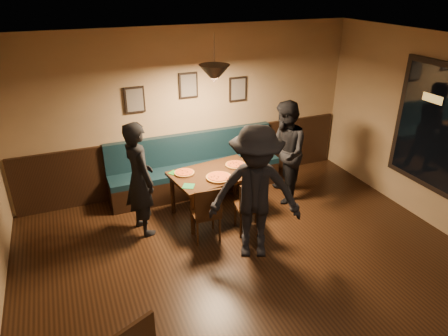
% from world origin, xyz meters
% --- Properties ---
extents(floor, '(7.00, 7.00, 0.00)m').
position_xyz_m(floor, '(0.00, 0.00, 0.00)').
color(floor, black).
rests_on(floor, ground).
extents(ceiling, '(7.00, 7.00, 0.00)m').
position_xyz_m(ceiling, '(0.00, 0.00, 2.80)').
color(ceiling, silver).
rests_on(ceiling, ground).
extents(wall_back, '(6.00, 0.00, 6.00)m').
position_xyz_m(wall_back, '(0.00, 3.50, 1.40)').
color(wall_back, '#8C704F').
rests_on(wall_back, ground).
extents(wainscot, '(5.88, 0.06, 1.00)m').
position_xyz_m(wainscot, '(0.00, 3.47, 0.50)').
color(wainscot, black).
rests_on(wainscot, ground).
extents(booth_bench, '(3.00, 0.60, 1.00)m').
position_xyz_m(booth_bench, '(0.00, 3.20, 0.50)').
color(booth_bench, '#0F232D').
rests_on(booth_bench, ground).
extents(picture_left, '(0.32, 0.04, 0.42)m').
position_xyz_m(picture_left, '(-0.90, 3.47, 1.70)').
color(picture_left, black).
rests_on(picture_left, wall_back).
extents(picture_center, '(0.32, 0.04, 0.42)m').
position_xyz_m(picture_center, '(0.00, 3.47, 1.85)').
color(picture_center, black).
rests_on(picture_center, wall_back).
extents(picture_right, '(0.32, 0.04, 0.42)m').
position_xyz_m(picture_right, '(0.90, 3.47, 1.70)').
color(picture_right, black).
rests_on(picture_right, wall_back).
extents(pendant_lamp, '(0.44, 0.44, 0.25)m').
position_xyz_m(pendant_lamp, '(0.05, 2.40, 2.25)').
color(pendant_lamp, black).
rests_on(pendant_lamp, ceiling).
extents(dining_table, '(1.45, 1.05, 0.72)m').
position_xyz_m(dining_table, '(0.05, 2.40, 0.36)').
color(dining_table, black).
rests_on(dining_table, floor).
extents(chair_near_left, '(0.40, 0.40, 0.87)m').
position_xyz_m(chair_near_left, '(-0.34, 1.81, 0.43)').
color(chair_near_left, black).
rests_on(chair_near_left, floor).
extents(chair_near_right, '(0.44, 0.44, 0.86)m').
position_xyz_m(chair_near_right, '(0.32, 1.73, 0.43)').
color(chair_near_right, '#301E0D').
rests_on(chair_near_right, floor).
extents(diner_left, '(0.55, 0.71, 1.72)m').
position_xyz_m(diner_left, '(-1.13, 2.34, 0.86)').
color(diner_left, black).
rests_on(diner_left, floor).
extents(diner_right, '(0.88, 1.00, 1.71)m').
position_xyz_m(diner_right, '(1.27, 2.40, 0.86)').
color(diner_right, black).
rests_on(diner_right, floor).
extents(diner_front, '(1.38, 1.12, 1.86)m').
position_xyz_m(diner_front, '(0.14, 1.21, 0.93)').
color(diner_front, black).
rests_on(diner_front, floor).
extents(pizza_a, '(0.37, 0.37, 0.04)m').
position_xyz_m(pizza_a, '(-0.41, 2.54, 0.73)').
color(pizza_a, orange).
rests_on(pizza_a, dining_table).
extents(pizza_b, '(0.42, 0.42, 0.04)m').
position_xyz_m(pizza_b, '(0.02, 2.18, 0.74)').
color(pizza_b, gold).
rests_on(pizza_b, dining_table).
extents(pizza_c, '(0.42, 0.42, 0.04)m').
position_xyz_m(pizza_c, '(0.44, 2.51, 0.74)').
color(pizza_c, orange).
rests_on(pizza_c, dining_table).
extents(soda_glass, '(0.09, 0.09, 0.15)m').
position_xyz_m(soda_glass, '(0.62, 2.09, 0.79)').
color(soda_glass, black).
rests_on(soda_glass, dining_table).
extents(tabasco_bottle, '(0.03, 0.03, 0.11)m').
position_xyz_m(tabasco_bottle, '(0.59, 2.32, 0.77)').
color(tabasco_bottle, '#9F0E05').
rests_on(tabasco_bottle, dining_table).
extents(napkin_a, '(0.20, 0.20, 0.01)m').
position_xyz_m(napkin_a, '(-0.55, 2.63, 0.72)').
color(napkin_a, '#1D6F1E').
rests_on(napkin_a, dining_table).
extents(napkin_b, '(0.22, 0.22, 0.01)m').
position_xyz_m(napkin_b, '(-0.48, 2.12, 0.72)').
color(napkin_b, '#1C6933').
rests_on(napkin_b, dining_table).
extents(cutlery_set, '(0.20, 0.08, 0.00)m').
position_xyz_m(cutlery_set, '(0.06, 2.06, 0.72)').
color(cutlery_set, silver).
rests_on(cutlery_set, dining_table).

